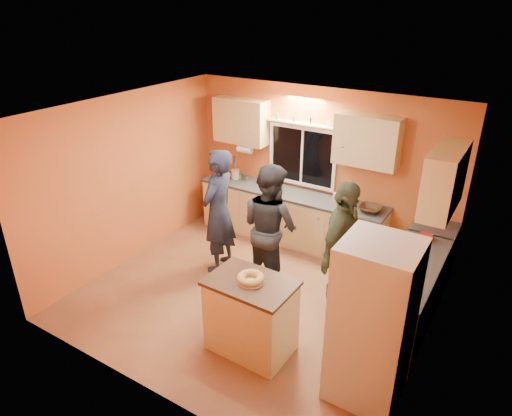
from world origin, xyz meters
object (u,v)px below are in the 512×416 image
Objects in this scene: island at (251,315)px; person_center at (270,227)px; person_right at (342,251)px; refrigerator at (372,323)px; person_left at (218,212)px.

island is 0.54× the size of person_center.
person_center is at bearing 84.50° from person_right.
person_right is (-0.78, 1.12, 0.03)m from refrigerator.
person_center is at bearing 147.18° from refrigerator.
person_left reaches higher than island.
person_right is at bearing 83.15° from person_left.
island is at bearing 128.90° from person_center.
person_right is at bearing 124.95° from refrigerator.
person_right reaches higher than island.
person_center is (-1.88, 1.21, 0.02)m from refrigerator.
refrigerator is 1.44m from island.
person_center is (0.87, 0.03, -0.03)m from person_left.
refrigerator is 0.95× the size of person_left.
refrigerator is 2.99m from person_left.
refrigerator is at bearing 61.68° from person_left.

